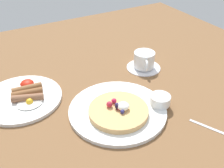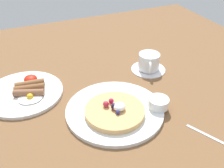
{
  "view_description": "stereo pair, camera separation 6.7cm",
  "coord_description": "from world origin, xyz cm",
  "px_view_note": "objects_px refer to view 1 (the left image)",
  "views": [
    {
      "loc": [
        -25.97,
        -56.81,
        49.28
      ],
      "look_at": [
        6.38,
        1.24,
        4.0
      ],
      "focal_mm": 42.01,
      "sensor_mm": 36.0,
      "label": 1
    },
    {
      "loc": [
        -19.96,
        -59.77,
        49.28
      ],
      "look_at": [
        6.38,
        1.24,
        4.0
      ],
      "focal_mm": 42.01,
      "sensor_mm": 36.0,
      "label": 2
    }
  ],
  "objects_px": {
    "pancake_plate": "(118,110)",
    "coffee_saucer": "(144,67)",
    "syrup_ramekin": "(160,100)",
    "breakfast_plate": "(21,98)",
    "coffee_cup": "(144,60)"
  },
  "relations": [
    {
      "from": "breakfast_plate",
      "to": "coffee_saucer",
      "type": "xyz_separation_m",
      "value": [
        0.44,
        -0.02,
        -0.0
      ]
    },
    {
      "from": "syrup_ramekin",
      "to": "breakfast_plate",
      "type": "height_order",
      "value": "syrup_ramekin"
    },
    {
      "from": "coffee_saucer",
      "to": "coffee_cup",
      "type": "xyz_separation_m",
      "value": [
        -0.0,
        -0.0,
        0.03
      ]
    },
    {
      "from": "pancake_plate",
      "to": "syrup_ramekin",
      "type": "bearing_deg",
      "value": -18.82
    },
    {
      "from": "pancake_plate",
      "to": "syrup_ramekin",
      "type": "distance_m",
      "value": 0.13
    },
    {
      "from": "breakfast_plate",
      "to": "coffee_saucer",
      "type": "relative_size",
      "value": 1.99
    },
    {
      "from": "pancake_plate",
      "to": "breakfast_plate",
      "type": "bearing_deg",
      "value": 139.99
    },
    {
      "from": "syrup_ramekin",
      "to": "pancake_plate",
      "type": "bearing_deg",
      "value": 161.18
    },
    {
      "from": "pancake_plate",
      "to": "coffee_cup",
      "type": "height_order",
      "value": "coffee_cup"
    },
    {
      "from": "pancake_plate",
      "to": "coffee_saucer",
      "type": "distance_m",
      "value": 0.27
    },
    {
      "from": "breakfast_plate",
      "to": "coffee_cup",
      "type": "height_order",
      "value": "coffee_cup"
    },
    {
      "from": "pancake_plate",
      "to": "coffee_cup",
      "type": "xyz_separation_m",
      "value": [
        0.21,
        0.17,
        0.03
      ]
    },
    {
      "from": "pancake_plate",
      "to": "coffee_saucer",
      "type": "relative_size",
      "value": 2.28
    },
    {
      "from": "pancake_plate",
      "to": "coffee_cup",
      "type": "relative_size",
      "value": 2.81
    },
    {
      "from": "pancake_plate",
      "to": "coffee_saucer",
      "type": "bearing_deg",
      "value": 38.95
    }
  ]
}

